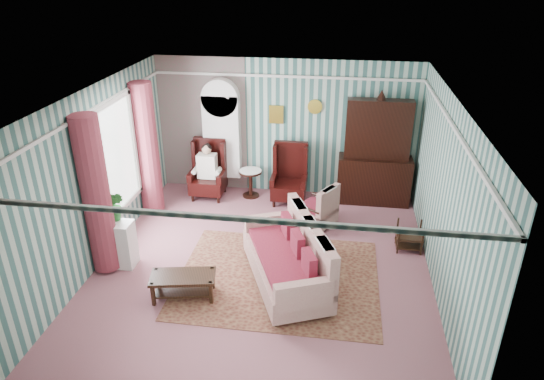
# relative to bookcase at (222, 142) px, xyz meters

# --- Properties ---
(floor) EXTENTS (6.00, 6.00, 0.00)m
(floor) POSITION_rel_bookcase_xyz_m (1.35, -2.84, -1.12)
(floor) COLOR #8B515E
(floor) RESTS_ON ground
(room_shell) EXTENTS (5.53, 6.02, 2.91)m
(room_shell) POSITION_rel_bookcase_xyz_m (0.73, -2.66, 0.89)
(room_shell) COLOR #325B56
(room_shell) RESTS_ON ground
(bookcase) EXTENTS (0.80, 0.28, 2.24)m
(bookcase) POSITION_rel_bookcase_xyz_m (0.00, 0.00, 0.00)
(bookcase) COLOR silver
(bookcase) RESTS_ON floor
(dresser_hutch) EXTENTS (1.50, 0.56, 2.36)m
(dresser_hutch) POSITION_rel_bookcase_xyz_m (3.25, -0.12, 0.06)
(dresser_hutch) COLOR black
(dresser_hutch) RESTS_ON floor
(wingback_left) EXTENTS (0.76, 0.80, 1.25)m
(wingback_left) POSITION_rel_bookcase_xyz_m (-0.25, -0.39, -0.50)
(wingback_left) COLOR black
(wingback_left) RESTS_ON floor
(wingback_right) EXTENTS (0.76, 0.80, 1.25)m
(wingback_right) POSITION_rel_bookcase_xyz_m (1.50, -0.39, -0.50)
(wingback_right) COLOR black
(wingback_right) RESTS_ON floor
(seated_woman) EXTENTS (0.44, 0.40, 1.18)m
(seated_woman) POSITION_rel_bookcase_xyz_m (-0.25, -0.39, -0.53)
(seated_woman) COLOR white
(seated_woman) RESTS_ON floor
(round_side_table) EXTENTS (0.50, 0.50, 0.60)m
(round_side_table) POSITION_rel_bookcase_xyz_m (0.65, -0.24, -0.82)
(round_side_table) COLOR black
(round_side_table) RESTS_ON floor
(nest_table) EXTENTS (0.45, 0.38, 0.54)m
(nest_table) POSITION_rel_bookcase_xyz_m (3.82, -1.94, -0.85)
(nest_table) COLOR black
(nest_table) RESTS_ON floor
(plant_stand) EXTENTS (0.55, 0.35, 0.80)m
(plant_stand) POSITION_rel_bookcase_xyz_m (-1.05, -3.14, -0.72)
(plant_stand) COLOR silver
(plant_stand) RESTS_ON floor
(rug) EXTENTS (3.20, 2.60, 0.01)m
(rug) POSITION_rel_bookcase_xyz_m (1.65, -3.14, -1.11)
(rug) COLOR #441619
(rug) RESTS_ON floor
(sofa) EXTENTS (1.85, 2.40, 1.06)m
(sofa) POSITION_rel_bookcase_xyz_m (1.78, -3.25, -0.59)
(sofa) COLOR beige
(sofa) RESTS_ON floor
(floral_armchair) EXTENTS (1.01, 1.00, 0.93)m
(floral_armchair) POSITION_rel_bookcase_xyz_m (2.12, -1.34, -0.66)
(floral_armchair) COLOR #B7A68E
(floral_armchair) RESTS_ON floor
(coffee_table) EXTENTS (1.04, 0.63, 0.39)m
(coffee_table) POSITION_rel_bookcase_xyz_m (0.29, -3.83, -0.93)
(coffee_table) COLOR black
(coffee_table) RESTS_ON floor
(potted_plant_a) EXTENTS (0.42, 0.38, 0.42)m
(potted_plant_a) POSITION_rel_bookcase_xyz_m (-1.15, -3.23, -0.11)
(potted_plant_a) COLOR #24561B
(potted_plant_a) RESTS_ON plant_stand
(potted_plant_b) EXTENTS (0.32, 0.27, 0.53)m
(potted_plant_b) POSITION_rel_bookcase_xyz_m (-1.03, -3.05, -0.06)
(potted_plant_b) COLOR #1C591E
(potted_plant_b) RESTS_ON plant_stand
(potted_plant_c) EXTENTS (0.23, 0.23, 0.36)m
(potted_plant_c) POSITION_rel_bookcase_xyz_m (-1.14, -3.11, -0.14)
(potted_plant_c) COLOR #19521B
(potted_plant_c) RESTS_ON plant_stand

